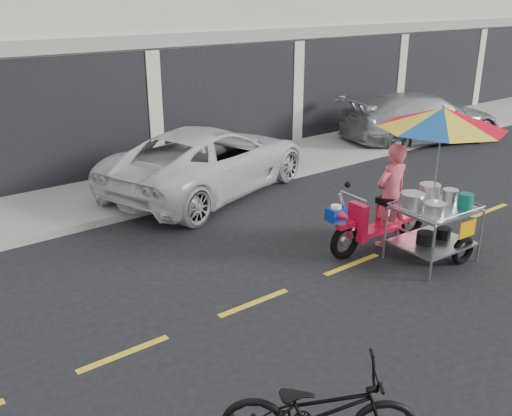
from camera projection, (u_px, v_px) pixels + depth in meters
ground at (352, 265)px, 9.24m from camera, size 90.00×90.00×0.00m
sidewalk at (179, 178)px, 13.29m from camera, size 45.00×3.00×0.15m
centerline at (352, 264)px, 9.24m from camera, size 42.00×0.10×0.01m
white_pickup at (210, 159)px, 12.45m from camera, size 5.65×3.88×1.44m
silver_pickup at (421, 118)px, 16.65m from camera, size 5.25×3.26×1.42m
near_bicycle at (319, 411)px, 5.29m from camera, size 1.85×1.67×0.97m
food_vendor_rig at (421, 161)px, 9.09m from camera, size 2.54×2.13×2.57m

